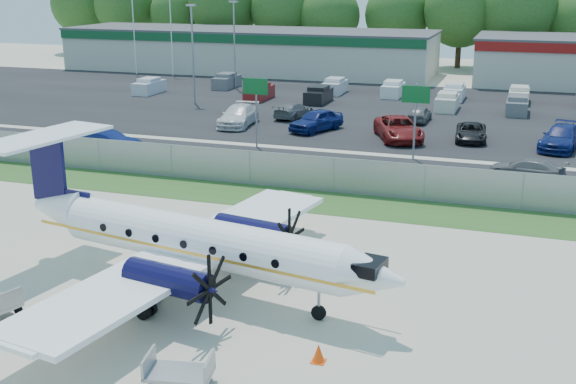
% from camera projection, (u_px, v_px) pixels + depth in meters
% --- Properties ---
extents(ground, '(170.00, 170.00, 0.00)m').
position_uv_depth(ground, '(238.00, 293.00, 27.49)').
color(ground, beige).
rests_on(ground, ground).
extents(grass_verge, '(170.00, 4.00, 0.02)m').
position_uv_depth(grass_verge, '(324.00, 202.00, 38.38)').
color(grass_verge, '#2D561E').
rests_on(grass_verge, ground).
extents(access_road, '(170.00, 8.00, 0.02)m').
position_uv_depth(access_road, '(354.00, 170.00, 44.74)').
color(access_road, black).
rests_on(access_road, ground).
extents(parking_lot, '(170.00, 32.00, 0.02)m').
position_uv_depth(parking_lot, '(410.00, 112.00, 63.81)').
color(parking_lot, black).
rests_on(parking_lot, ground).
extents(perimeter_fence, '(120.00, 0.06, 1.99)m').
position_uv_depth(perimeter_fence, '(334.00, 175.00, 39.91)').
color(perimeter_fence, gray).
rests_on(perimeter_fence, ground).
extents(building_west, '(46.40, 12.40, 5.24)m').
position_uv_depth(building_west, '(248.00, 50.00, 90.31)').
color(building_west, beige).
rests_on(building_west, ground).
extents(sign_left, '(1.80, 0.26, 5.00)m').
position_uv_depth(sign_left, '(256.00, 96.00, 49.68)').
color(sign_left, gray).
rests_on(sign_left, ground).
extents(sign_mid, '(1.80, 0.26, 5.00)m').
position_uv_depth(sign_mid, '(416.00, 105.00, 46.34)').
color(sign_mid, gray).
rests_on(sign_mid, ground).
extents(flagpole_west, '(1.06, 0.12, 10.00)m').
position_uv_depth(flagpole_west, '(134.00, 27.00, 86.72)').
color(flagpole_west, white).
rests_on(flagpole_west, ground).
extents(flagpole_east, '(1.06, 0.12, 10.00)m').
position_uv_depth(flagpole_east, '(172.00, 28.00, 85.20)').
color(flagpole_east, white).
rests_on(flagpole_east, ground).
extents(light_pole_nw, '(0.90, 0.35, 9.09)m').
position_uv_depth(light_pole_nw, '(193.00, 47.00, 66.57)').
color(light_pole_nw, gray).
rests_on(light_pole_nw, ground).
extents(light_pole_sw, '(0.90, 0.35, 9.09)m').
position_uv_depth(light_pole_sw, '(234.00, 39.00, 75.65)').
color(light_pole_sw, gray).
rests_on(light_pole_sw, ground).
extents(tree_line, '(112.00, 6.00, 14.00)m').
position_uv_depth(tree_line, '(452.00, 68.00, 94.69)').
color(tree_line, '#275218').
rests_on(tree_line, ground).
extents(aircraft, '(17.34, 17.01, 5.30)m').
position_uv_depth(aircraft, '(193.00, 240.00, 27.19)').
color(aircraft, white).
rests_on(aircraft, ground).
extents(pushback_tug, '(2.55, 2.08, 1.25)m').
position_uv_depth(pushback_tug, '(132.00, 286.00, 26.66)').
color(pushback_tug, white).
rests_on(pushback_tug, ground).
extents(baggage_cart_far, '(2.10, 1.48, 1.01)m').
position_uv_depth(baggage_cart_far, '(179.00, 372.00, 21.08)').
color(baggage_cart_far, gray).
rests_on(baggage_cart_far, ground).
extents(cone_nose, '(0.43, 0.43, 0.61)m').
position_uv_depth(cone_nose, '(319.00, 353.00, 22.49)').
color(cone_nose, '#FF4508').
rests_on(cone_nose, ground).
extents(cone_starboard_wing, '(0.34, 0.34, 0.49)m').
position_uv_depth(cone_starboard_wing, '(366.00, 186.00, 40.58)').
color(cone_starboard_wing, '#FF4508').
rests_on(cone_starboard_wing, ground).
extents(road_car_west, '(4.67, 1.67, 1.53)m').
position_uv_depth(road_car_west, '(108.00, 153.00, 49.07)').
color(road_car_west, navy).
rests_on(road_car_west, ground).
extents(road_car_mid, '(4.75, 3.06, 1.28)m').
position_uv_depth(road_car_mid, '(526.00, 180.00, 42.70)').
color(road_car_mid, '#595B5E').
rests_on(road_car_mid, ground).
extents(parked_car_a, '(2.79, 5.81, 1.63)m').
position_uv_depth(parked_car_a, '(239.00, 126.00, 57.99)').
color(parked_car_a, silver).
rests_on(parked_car_a, ground).
extents(parked_car_b, '(3.77, 5.37, 1.70)m').
position_uv_depth(parked_car_b, '(316.00, 131.00, 56.01)').
color(parked_car_b, navy).
rests_on(parked_car_b, ground).
extents(parked_car_c, '(4.89, 6.68, 1.69)m').
position_uv_depth(parked_car_c, '(398.00, 140.00, 53.07)').
color(parked_car_c, maroon).
rests_on(parked_car_c, ground).
extents(parked_car_d, '(2.49, 4.80, 1.29)m').
position_uv_depth(parked_car_d, '(470.00, 141.00, 52.70)').
color(parked_car_d, black).
rests_on(parked_car_d, ground).
extents(parked_car_e, '(3.49, 6.02, 1.64)m').
position_uv_depth(parked_car_e, '(560.00, 149.00, 50.22)').
color(parked_car_e, navy).
rests_on(parked_car_e, ground).
extents(parked_car_f, '(2.70, 4.83, 1.32)m').
position_uv_depth(parked_car_f, '(294.00, 118.00, 61.19)').
color(parked_car_f, '#595B5E').
rests_on(parked_car_f, ground).
extents(parked_car_g, '(1.74, 4.03, 1.35)m').
position_uv_depth(parked_car_g, '(419.00, 122.00, 59.50)').
color(parked_car_g, '#595B5E').
rests_on(parked_car_g, ground).
extents(far_parking_rows, '(56.00, 10.00, 1.60)m').
position_uv_depth(far_parking_rows, '(418.00, 103.00, 68.35)').
color(far_parking_rows, gray).
rests_on(far_parking_rows, ground).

